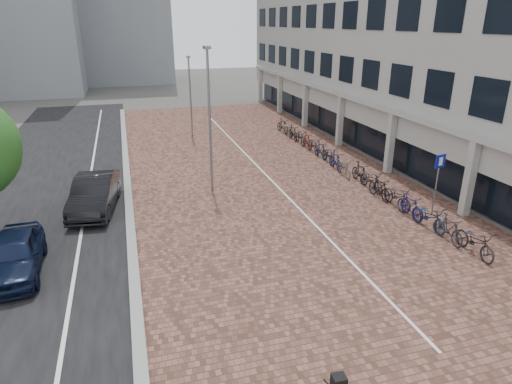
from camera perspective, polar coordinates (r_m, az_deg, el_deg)
The scene contains 13 objects.
ground at distance 13.74m, azimuth 7.36°, elevation -13.87°, with size 140.00×140.00×0.00m, color #474442.
plaza_brick at distance 24.51m, azimuth 0.48°, elevation 2.54°, with size 14.50×42.00×0.04m, color brown.
street_asphalt at distance 23.91m, azimuth -25.61°, elevation -0.13°, with size 8.00×50.00×0.03m, color black.
curb at distance 23.52m, azimuth -16.29°, elevation 1.00°, with size 0.35×42.00×0.14m, color gray.
lane_line at distance 23.64m, azimuth -20.87°, elevation 0.41°, with size 0.12×44.00×0.00m, color white.
parking_line at distance 24.56m, azimuth 0.93°, elevation 2.64°, with size 0.10×30.00×0.00m, color white.
office_building at distance 31.67m, azimuth 18.94°, elevation 21.23°, with size 8.40×40.00×15.00m.
car_navy at distance 16.68m, azimuth -28.78°, elevation -7.10°, with size 1.62×4.03×1.37m, color black.
car_dark at distance 20.70m, azimuth -20.17°, elevation -0.19°, with size 1.62×4.64×1.53m, color black.
parking_sign at distance 20.00m, azimuth 22.50°, elevation 2.12°, with size 0.56×0.16×2.73m.
lamp_near at distance 20.87m, azimuth -6.00°, elevation 8.75°, with size 0.12×0.12×6.79m, color gray.
lamp_far at distance 31.83m, azimuth -8.48°, elevation 11.87°, with size 0.12×0.12×5.62m, color gray.
bike_row at distance 24.80m, azimuth 11.29°, elevation 3.59°, with size 1.32×21.45×1.05m.
Camera 1 is at (-4.81, -10.19, 7.86)m, focal length 30.91 mm.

